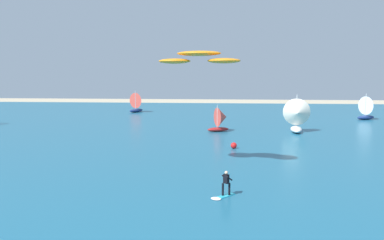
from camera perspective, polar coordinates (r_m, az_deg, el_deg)
name	(u,v)px	position (r m, az deg, el deg)	size (l,w,h in m)	color
ocean	(201,127)	(56.76, 1.41, -1.07)	(160.00, 90.00, 0.10)	#1E607F
kitesurfer	(224,188)	(25.09, 4.83, -10.04)	(1.74, 1.82, 1.67)	#26B2CC
kite	(199,58)	(30.58, 1.03, 9.28)	(6.87, 3.12, 1.01)	orange
sailboat_leading	(297,116)	(52.56, 15.43, 0.65)	(3.81, 4.45, 5.11)	white
sailboat_far_right	(138,102)	(78.97, -8.11, 2.68)	(3.55, 3.99, 4.45)	navy
sailboat_center_horizon	(221,119)	(52.27, 4.39, 0.13)	(3.27, 2.93, 3.68)	maroon
sailboat_mid_right	(369,107)	(72.35, 24.90, 1.71)	(4.03, 3.59, 4.48)	navy
marker_buoy	(234,145)	(40.68, 6.27, -3.81)	(0.66, 0.66, 0.66)	red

